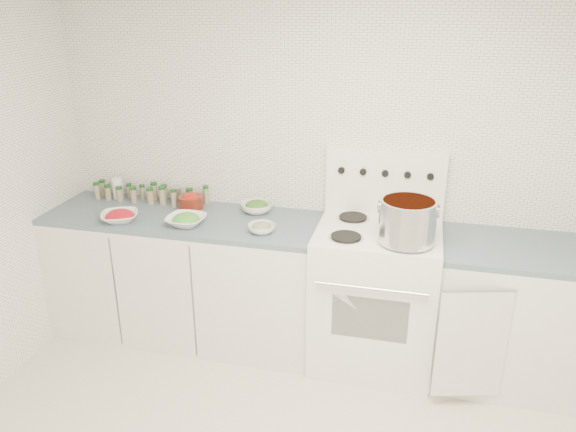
% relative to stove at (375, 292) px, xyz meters
% --- Properties ---
extents(room_walls, '(3.54, 3.04, 2.52)m').
position_rel_stove_xyz_m(room_walls, '(-0.48, -1.19, 1.06)').
color(room_walls, white).
rests_on(room_walls, ground).
extents(counter_left, '(1.85, 0.62, 0.90)m').
position_rel_stove_xyz_m(counter_left, '(-1.30, 0.00, -0.05)').
color(counter_left, white).
rests_on(counter_left, ground).
extents(stove, '(0.76, 0.70, 1.36)m').
position_rel_stove_xyz_m(stove, '(0.00, 0.00, 0.00)').
color(stove, white).
rests_on(stove, ground).
extents(counter_right, '(0.89, 0.73, 0.90)m').
position_rel_stove_xyz_m(counter_right, '(0.82, 0.00, -0.05)').
color(counter_right, white).
rests_on(counter_right, ground).
extents(stock_pot, '(0.35, 0.33, 0.25)m').
position_rel_stove_xyz_m(stock_pot, '(0.17, -0.16, 0.59)').
color(stock_pot, silver).
rests_on(stock_pot, stove).
extents(bowl_tomato, '(0.31, 0.31, 0.08)m').
position_rel_stove_xyz_m(bowl_tomato, '(-1.66, -0.18, 0.44)').
color(bowl_tomato, white).
rests_on(bowl_tomato, counter_left).
extents(bowl_snowpea, '(0.26, 0.26, 0.08)m').
position_rel_stove_xyz_m(bowl_snowpea, '(-1.21, -0.14, 0.44)').
color(bowl_snowpea, white).
rests_on(bowl_snowpea, counter_left).
extents(bowl_broccoli, '(0.24, 0.24, 0.09)m').
position_rel_stove_xyz_m(bowl_broccoli, '(-0.84, 0.19, 0.44)').
color(bowl_broccoli, white).
rests_on(bowl_broccoli, counter_left).
extents(bowl_zucchini, '(0.19, 0.19, 0.07)m').
position_rel_stove_xyz_m(bowl_zucchini, '(-0.71, -0.14, 0.44)').
color(bowl_zucchini, white).
rests_on(bowl_zucchini, counter_left).
extents(bowl_pepper, '(0.17, 0.17, 0.11)m').
position_rel_stove_xyz_m(bowl_pepper, '(-1.31, 0.16, 0.46)').
color(bowl_pepper, '#5D1B10').
rests_on(bowl_pepper, counter_left).
extents(salt_canister, '(0.09, 0.09, 0.15)m').
position_rel_stove_xyz_m(salt_canister, '(-1.90, 0.22, 0.48)').
color(salt_canister, white).
rests_on(salt_canister, counter_left).
extents(tin_can, '(0.10, 0.10, 0.10)m').
position_rel_stove_xyz_m(tin_can, '(-1.46, 0.26, 0.46)').
color(tin_can, '#A39F8A').
rests_on(tin_can, counter_left).
extents(spice_cluster, '(0.84, 0.16, 0.13)m').
position_rel_stove_xyz_m(spice_cluster, '(-1.68, 0.21, 0.46)').
color(spice_cluster, gray).
rests_on(spice_cluster, counter_left).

